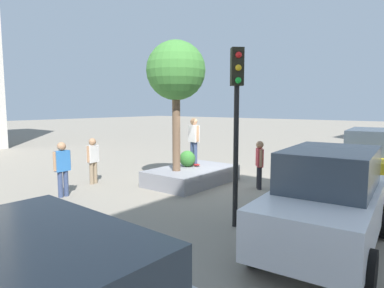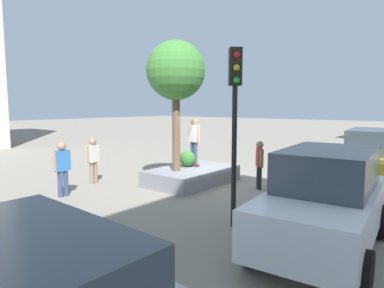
{
  "view_description": "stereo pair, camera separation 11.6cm",
  "coord_description": "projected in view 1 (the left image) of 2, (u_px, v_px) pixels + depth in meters",
  "views": [
    {
      "loc": [
        10.09,
        7.43,
        2.87
      ],
      "look_at": [
        0.41,
        -0.25,
        1.47
      ],
      "focal_mm": 31.6,
      "sensor_mm": 36.0,
      "label": 1
    },
    {
      "loc": [
        10.01,
        7.52,
        2.87
      ],
      "look_at": [
        0.41,
        -0.25,
        1.47
      ],
      "focal_mm": 31.6,
      "sensor_mm": 36.0,
      "label": 2
    }
  ],
  "objects": [
    {
      "name": "bystander_watching",
      "position": [
        62.0,
        165.0,
        10.6
      ],
      "size": [
        0.59,
        0.27,
        1.74
      ],
      "color": "navy",
      "rests_on": "ground"
    },
    {
      "name": "passerby_with_bag",
      "position": [
        259.0,
        161.0,
        11.61
      ],
      "size": [
        0.47,
        0.43,
        1.67
      ],
      "color": "black",
      "rests_on": "ground"
    },
    {
      "name": "pedestrian_crossing",
      "position": [
        93.0,
        158.0,
        12.4
      ],
      "size": [
        0.56,
        0.28,
        1.69
      ],
      "color": "#847056",
      "rests_on": "ground"
    },
    {
      "name": "ground_plane",
      "position": [
        204.0,
        182.0,
        12.77
      ],
      "size": [
        120.0,
        120.0,
        0.0
      ],
      "primitive_type": "plane",
      "color": "gray"
    },
    {
      "name": "skateboard",
      "position": [
        194.0,
        164.0,
        13.15
      ],
      "size": [
        0.58,
        0.8,
        0.07
      ],
      "color": "#A51E1E",
      "rests_on": "planter_ledge"
    },
    {
      "name": "plaza_tree",
      "position": [
        176.0,
        72.0,
        11.65
      ],
      "size": [
        2.05,
        2.05,
        4.54
      ],
      "color": "brown",
      "rests_on": "planter_ledge"
    },
    {
      "name": "taxi_cab",
      "position": [
        374.0,
        160.0,
        11.48
      ],
      "size": [
        4.62,
        2.45,
        2.07
      ],
      "color": "gold",
      "rests_on": "ground"
    },
    {
      "name": "planter_ledge",
      "position": [
        192.0,
        176.0,
        12.57
      ],
      "size": [
        3.4,
        2.09,
        0.57
      ],
      "primitive_type": "cube",
      "color": "gray",
      "rests_on": "ground"
    },
    {
      "name": "traffic_light_corner",
      "position": [
        237.0,
        106.0,
        7.76
      ],
      "size": [
        0.37,
        0.37,
        4.18
      ],
      "color": "black",
      "rests_on": "ground"
    },
    {
      "name": "boxwood_shrub",
      "position": [
        187.0,
        159.0,
        12.82
      ],
      "size": [
        0.61,
        0.61,
        0.61
      ],
      "primitive_type": "sphere",
      "color": "#2D6628",
      "rests_on": "planter_ledge"
    },
    {
      "name": "police_car",
      "position": [
        327.0,
        199.0,
        6.71
      ],
      "size": [
        4.48,
        2.34,
        2.01
      ],
      "color": "white",
      "rests_on": "ground"
    },
    {
      "name": "skateboarder",
      "position": [
        194.0,
        137.0,
        13.03
      ],
      "size": [
        0.32,
        0.58,
        1.77
      ],
      "color": "navy",
      "rests_on": "skateboard"
    }
  ]
}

